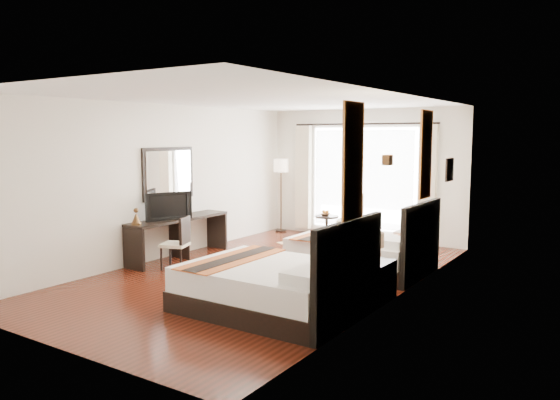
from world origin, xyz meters
The scene contains 29 objects.
floor centered at (0.00, 0.00, -0.01)m, with size 4.50×7.50×0.01m, color #341209.
ceiling centered at (0.00, 0.00, 2.79)m, with size 4.50×7.50×0.02m, color white.
wall_headboard centered at (2.25, 0.00, 1.40)m, with size 0.01×7.50×2.80m, color silver.
wall_desk centered at (-2.25, 0.00, 1.40)m, with size 0.01×7.50×2.80m, color silver.
wall_window centered at (0.00, 3.75, 1.40)m, with size 4.50×0.01×2.80m, color silver.
wall_entry centered at (0.00, -3.75, 1.40)m, with size 4.50×0.01×2.80m, color silver.
window_glass centered at (0.00, 3.73, 1.30)m, with size 2.40×0.02×2.20m, color white.
sheer_curtain centered at (0.00, 3.67, 1.30)m, with size 2.30×0.02×2.10m, color white.
drape_left centered at (-1.45, 3.63, 1.28)m, with size 0.35×0.14×2.35m, color beige.
drape_right centered at (1.45, 3.63, 1.28)m, with size 0.35×0.14×2.35m, color beige.
art_panel_near centered at (2.23, -1.42, 1.95)m, with size 0.03×0.50×1.35m, color #8C3614.
art_panel_far centered at (2.23, 1.11, 1.95)m, with size 0.03×0.50×1.35m, color #8C3614.
wall_sconce centered at (2.19, -0.31, 1.92)m, with size 0.10×0.14×0.14m, color #4D331B.
mirror_frame centered at (-2.22, 0.10, 1.55)m, with size 0.04×1.25×0.95m, color black.
mirror_glass centered at (-2.19, 0.10, 1.55)m, with size 0.01×1.12×0.82m, color white.
bed_near centered at (1.19, -1.42, 0.33)m, with size 2.24×1.75×1.27m.
bed_far centered at (1.24, 1.11, 0.31)m, with size 2.14×1.67×1.20m.
nightstand centered at (2.03, -0.31, 0.27)m, with size 0.45×0.56×0.54m, color black.
table_lamp centered at (2.00, -0.25, 0.79)m, with size 0.27×0.27×0.42m.
vase centered at (2.01, -0.41, 0.57)m, with size 0.14×0.14×0.15m, color black.
console_desk centered at (-1.99, 0.10, 0.38)m, with size 0.50×2.20×0.76m, color black.
television centered at (-1.97, -0.20, 1.00)m, with size 0.86×0.11×0.50m, color black.
bronze_figurine centered at (-1.99, -0.90, 0.88)m, with size 0.17×0.17×0.25m, color #4D331B, non-canonical shape.
desk_chair centered at (-1.46, -0.51, 0.27)m, with size 0.53×0.53×0.89m.
floor_lamp centered at (-1.95, 3.45, 1.44)m, with size 0.34×0.34×1.70m.
side_table centered at (-0.42, 2.86, 0.29)m, with size 0.50×0.50×0.57m, color black.
fruit_bowl centered at (-0.44, 2.83, 0.60)m, with size 0.20×0.20×0.05m, color #433217.
window_chair centered at (0.05, 3.04, 0.32)m, with size 0.58×0.58×1.04m.
jute_rug centered at (-0.47, 2.40, 0.01)m, with size 1.37×0.93×0.01m, color tan.
Camera 1 is at (4.96, -7.09, 2.25)m, focal length 35.00 mm.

